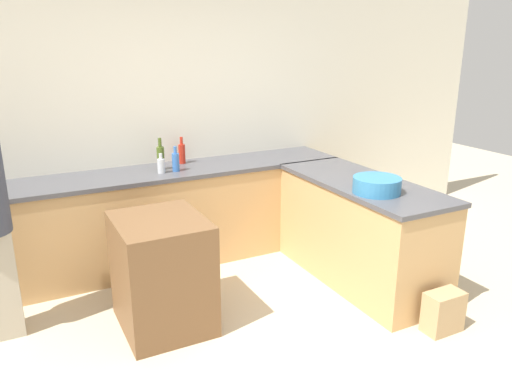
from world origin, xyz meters
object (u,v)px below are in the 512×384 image
(island_table, at_px, (162,273))
(olive_oil_bottle, at_px, (161,157))
(mixing_bowl, at_px, (377,185))
(vinegar_bottle_clear, at_px, (161,165))
(water_bottle_blue, at_px, (176,161))
(paper_bag, at_px, (443,312))
(hot_sauce_bottle, at_px, (182,153))

(island_table, relative_size, olive_oil_bottle, 2.86)
(mixing_bowl, xyz_separation_m, vinegar_bottle_clear, (-1.36, 1.39, 0.01))
(water_bottle_blue, bearing_deg, paper_bag, -56.35)
(olive_oil_bottle, bearing_deg, water_bottle_blue, -47.82)
(hot_sauce_bottle, distance_m, paper_bag, 2.76)
(hot_sauce_bottle, bearing_deg, vinegar_bottle_clear, -137.55)
(island_table, height_order, vinegar_bottle_clear, vinegar_bottle_clear)
(island_table, bearing_deg, olive_oil_bottle, 72.08)
(olive_oil_bottle, relative_size, vinegar_bottle_clear, 1.65)
(island_table, height_order, paper_bag, island_table)
(island_table, relative_size, mixing_bowl, 2.25)
(olive_oil_bottle, height_order, vinegar_bottle_clear, olive_oil_bottle)
(water_bottle_blue, bearing_deg, hot_sauce_bottle, 60.01)
(mixing_bowl, relative_size, olive_oil_bottle, 1.27)
(island_table, height_order, water_bottle_blue, water_bottle_blue)
(paper_bag, bearing_deg, vinegar_bottle_clear, 126.37)
(hot_sauce_bottle, xyz_separation_m, paper_bag, (1.22, -2.32, -0.88))
(island_table, xyz_separation_m, hot_sauce_bottle, (0.62, 1.27, 0.61))
(water_bottle_blue, height_order, vinegar_bottle_clear, water_bottle_blue)
(paper_bag, bearing_deg, mixing_bowl, 102.90)
(mixing_bowl, bearing_deg, vinegar_bottle_clear, 134.41)
(olive_oil_bottle, bearing_deg, paper_bag, -55.84)
(island_table, bearing_deg, vinegar_bottle_clear, 71.84)
(mixing_bowl, xyz_separation_m, paper_bag, (0.15, -0.66, -0.84))
(olive_oil_bottle, xyz_separation_m, hot_sauce_bottle, (0.26, 0.15, -0.01))
(hot_sauce_bottle, bearing_deg, paper_bag, -62.33)
(water_bottle_blue, bearing_deg, mixing_bowl, -48.84)
(olive_oil_bottle, relative_size, paper_bag, 0.95)
(mixing_bowl, bearing_deg, island_table, 167.14)
(hot_sauce_bottle, relative_size, water_bottle_blue, 1.13)
(mixing_bowl, relative_size, water_bottle_blue, 1.63)
(hot_sauce_bottle, height_order, paper_bag, hot_sauce_bottle)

